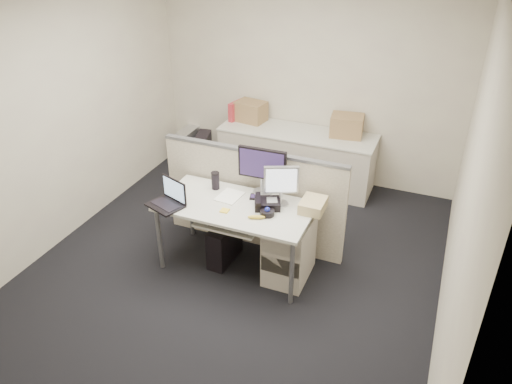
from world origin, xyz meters
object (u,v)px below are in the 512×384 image
at_px(desk, 236,211).
at_px(desk_phone, 267,204).
at_px(monitor_main, 262,171).
at_px(laptop, 164,195).

relative_size(desk, desk_phone, 6.17).
xyz_separation_m(desk, monitor_main, (0.15, 0.32, 0.31)).
xyz_separation_m(monitor_main, desk_phone, (0.15, -0.24, -0.21)).
height_order(desk, laptop, laptop).
bearing_deg(laptop, desk_phone, 41.29).
bearing_deg(desk, monitor_main, 64.89).
bearing_deg(desk_phone, monitor_main, 98.49).
height_order(monitor_main, desk_phone, monitor_main).
xyz_separation_m(laptop, desk_phone, (0.92, 0.36, -0.09)).
distance_m(desk, desk_phone, 0.33).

